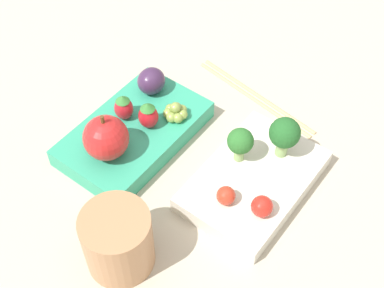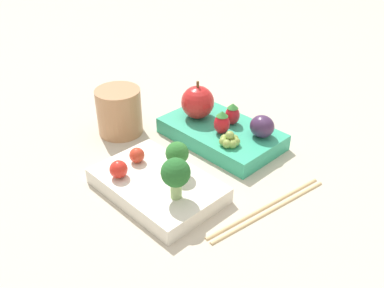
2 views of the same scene
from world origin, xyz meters
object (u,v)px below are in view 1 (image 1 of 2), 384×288
Objects in this scene: grape_cluster at (176,112)px; cherry_tomato_0 at (262,206)px; broccoli_floret_0 at (240,142)px; cherry_tomato_1 at (226,196)px; apple at (106,138)px; plum at (151,81)px; bento_box_fruit at (134,133)px; drinking_cup at (118,241)px; strawberry_1 at (122,109)px; broccoli_floret_1 at (285,134)px; chopsticks_pair at (256,96)px; strawberry_0 at (148,115)px; bento_box_savoury at (254,181)px.

cherry_tomato_0 is at bearing 66.75° from grape_cluster.
cherry_tomato_0 is (0.06, 0.06, -0.02)m from broccoli_floret_0.
apple reaches higher than cherry_tomato_1.
apple is at bearing 8.30° from plum.
bento_box_fruit is at bearing -78.32° from broccoli_floret_0.
cherry_tomato_1 is 0.14m from drinking_cup.
broccoli_floret_0 is 0.17m from strawberry_1.
cherry_tomato_0 is 0.21m from apple.
broccoli_floret_1 is 0.20m from plum.
broccoli_floret_1 is 2.31× the size of cherry_tomato_0.
apple is 0.83× the size of drinking_cup.
chopsticks_pair is (-0.12, 0.06, -0.03)m from grape_cluster.
cherry_tomato_0 is 0.67× the size of strawberry_1.
drinking_cup is at bearing 15.57° from grape_cluster.
strawberry_1 is at bearing -160.97° from apple.
broccoli_floret_0 is at bearing -164.20° from cherry_tomato_1.
broccoli_floret_0 is 0.09m from cherry_tomato_0.
cherry_tomato_1 is 0.15m from strawberry_0.
broccoli_floret_0 is 0.75× the size of apple.
broccoli_floret_0 is (-0.01, -0.03, 0.04)m from bento_box_savoury.
plum is 0.25m from drinking_cup.
chopsticks_pair is (-0.31, 0.01, -0.04)m from drinking_cup.
apple is 0.11m from grape_cluster.
cherry_tomato_0 is 1.13× the size of cherry_tomato_1.
plum is at bearing -165.26° from bento_box_fruit.
cherry_tomato_0 is at bearing 12.06° from broccoli_floret_1.
broccoli_floret_1 reaches higher than strawberry_0.
strawberry_1 is at bearing -81.07° from broccoli_floret_0.
plum is at bearing -103.49° from broccoli_floret_0.
grape_cluster reaches higher than cherry_tomato_1.
cherry_tomato_0 is at bearing 82.09° from strawberry_1.
grape_cluster is at bearing -113.25° from cherry_tomato_0.
apple is at bearing -25.50° from chopsticks_pair.
strawberry_0 is (-0.05, -0.15, 0.01)m from cherry_tomato_1.
bento_box_fruit is 0.18m from drinking_cup.
apple reaches higher than chopsticks_pair.
broccoli_floret_1 is at bearing 98.02° from grape_cluster.
bento_box_savoury is at bearing 112.07° from apple.
broccoli_floret_1 is at bearing 157.17° from drinking_cup.
strawberry_1 is 0.06m from plum.
bento_box_fruit reaches higher than chopsticks_pair.
cherry_tomato_1 is at bearing 57.13° from grape_cluster.
cherry_tomato_0 reaches higher than bento_box_fruit.
strawberry_0 is 0.04m from strawberry_1.
chopsticks_pair is (-0.19, -0.10, -0.03)m from cherry_tomato_0.
grape_cluster is at bearing -101.54° from bento_box_savoury.
cherry_tomato_0 reaches higher than cherry_tomato_1.
plum is (-0.10, -0.22, 0.01)m from cherry_tomato_0.
bento_box_savoury is at bearing -144.21° from cherry_tomato_0.
drinking_cup is 0.32m from chopsticks_pair.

